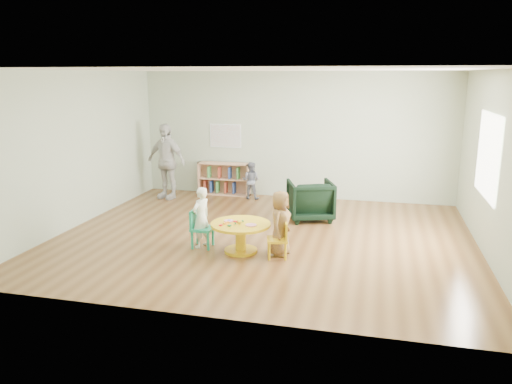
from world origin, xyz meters
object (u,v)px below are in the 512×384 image
(bookshelf, at_px, (224,179))
(child_right, at_px, (280,223))
(child_left, at_px, (201,217))
(adult_caretaker, at_px, (166,161))
(activity_table, at_px, (241,232))
(kid_chair_right, at_px, (280,238))
(toddler, at_px, (251,180))
(kid_chair_left, at_px, (200,227))
(armchair, at_px, (310,200))

(bookshelf, bearing_deg, child_right, -60.64)
(child_left, height_order, child_right, child_right)
(child_left, relative_size, adult_caretaker, 0.59)
(activity_table, relative_size, bookshelf, 0.78)
(kid_chair_right, relative_size, toddler, 0.68)
(child_left, bearing_deg, kid_chair_right, 106.04)
(adult_caretaker, bearing_deg, kid_chair_left, -42.60)
(child_right, xyz_separation_m, adult_caretaker, (-3.19, 2.99, 0.34))
(armchair, bearing_deg, kid_chair_right, 66.55)
(activity_table, distance_m, child_right, 0.65)
(bookshelf, distance_m, toddler, 0.76)
(child_right, relative_size, toddler, 1.22)
(child_right, relative_size, adult_caretaker, 0.60)
(activity_table, relative_size, toddler, 1.13)
(armchair, height_order, child_right, child_right)
(child_left, bearing_deg, toddler, -156.03)
(activity_table, bearing_deg, armchair, 68.69)
(activity_table, distance_m, toddler, 3.48)
(armchair, height_order, adult_caretaker, adult_caretaker)
(activity_table, relative_size, armchair, 1.12)
(adult_caretaker, bearing_deg, child_right, -28.01)
(bookshelf, xyz_separation_m, child_right, (2.05, -3.64, 0.14))
(kid_chair_left, xyz_separation_m, adult_caretaker, (-1.86, 2.94, 0.51))
(kid_chair_right, xyz_separation_m, child_left, (-1.32, 0.17, 0.19))
(kid_chair_left, height_order, child_right, child_right)
(kid_chair_right, bearing_deg, child_left, 68.39)
(bookshelf, height_order, adult_caretaker, adult_caretaker)
(bookshelf, distance_m, armchair, 2.74)
(kid_chair_right, distance_m, child_left, 1.34)
(kid_chair_right, relative_size, adult_caretaker, 0.34)
(armchair, distance_m, child_left, 2.50)
(child_left, bearing_deg, bookshelf, -144.88)
(child_right, bearing_deg, toddler, 28.51)
(toddler, bearing_deg, child_left, 95.29)
(child_right, xyz_separation_m, toddler, (-1.34, 3.38, -0.09))
(child_left, distance_m, child_right, 1.30)
(kid_chair_right, distance_m, toddler, 3.76)
(armchair, distance_m, adult_caretaker, 3.53)
(kid_chair_left, bearing_deg, toddler, 178.29)
(armchair, height_order, toddler, toddler)
(kid_chair_left, relative_size, bookshelf, 0.52)
(child_left, height_order, toddler, child_left)
(kid_chair_right, distance_m, armchair, 2.18)
(kid_chair_right, xyz_separation_m, armchair, (0.16, 2.17, 0.08))
(activity_table, bearing_deg, toddler, 101.80)
(bookshelf, xyz_separation_m, toddler, (0.71, -0.26, 0.05))
(kid_chair_right, bearing_deg, armchair, -18.60)
(activity_table, height_order, armchair, armchair)
(toddler, relative_size, adult_caretaker, 0.49)
(activity_table, relative_size, kid_chair_right, 1.65)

